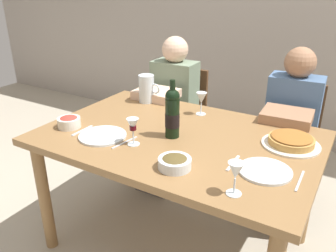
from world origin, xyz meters
name	(u,v)px	position (x,y,z in m)	size (l,w,h in m)	color
ground_plane	(177,242)	(0.00, 0.00, 0.00)	(8.00, 8.00, 0.00)	#B2A893
dining_table	(178,150)	(0.00, 0.00, 0.67)	(1.50, 1.00, 0.76)	olive
wine_bottle	(172,113)	(-0.02, -0.03, 0.90)	(0.08, 0.08, 0.32)	black
water_pitcher	(147,90)	(-0.46, 0.37, 0.84)	(0.16, 0.11, 0.19)	silver
baked_tart	(291,141)	(0.57, 0.18, 0.79)	(0.30, 0.30, 0.06)	silver
salad_bowl	(69,121)	(-0.60, -0.23, 0.80)	(0.13, 0.13, 0.07)	silver
olive_bowl	(175,162)	(0.16, -0.32, 0.79)	(0.15, 0.15, 0.06)	silver
wine_glass_left_diner	(236,172)	(0.47, -0.38, 0.86)	(0.07, 0.07, 0.14)	silver
wine_glass_right_diner	(133,126)	(-0.14, -0.22, 0.86)	(0.06, 0.06, 0.15)	silver
wine_glass_centre	(201,99)	(-0.03, 0.35, 0.86)	(0.07, 0.07, 0.14)	silver
dinner_plate_left_setting	(103,136)	(-0.34, -0.23, 0.77)	(0.26, 0.26, 0.01)	silver
dinner_plate_right_setting	(265,171)	(0.53, -0.15, 0.77)	(0.24, 0.24, 0.01)	silver
fork_left_setting	(82,131)	(-0.49, -0.23, 0.76)	(0.16, 0.01, 0.01)	silver
knife_left_setting	(125,142)	(-0.19, -0.23, 0.76)	(0.18, 0.01, 0.01)	silver
knife_right_setting	(300,181)	(0.68, -0.15, 0.76)	(0.18, 0.01, 0.01)	silver
spoon_right_setting	(233,163)	(0.38, -0.15, 0.76)	(0.16, 0.01, 0.01)	silver
chair_left	(181,114)	(-0.45, 0.88, 0.50)	(0.41, 0.41, 0.87)	brown
diner_left	(168,109)	(-0.45, 0.64, 0.62)	(0.34, 0.51, 1.16)	gray
chair_right	(291,135)	(0.45, 0.91, 0.50)	(0.42, 0.42, 0.87)	brown
diner_right	(288,132)	(0.46, 0.67, 0.62)	(0.35, 0.52, 1.16)	#4C6B93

